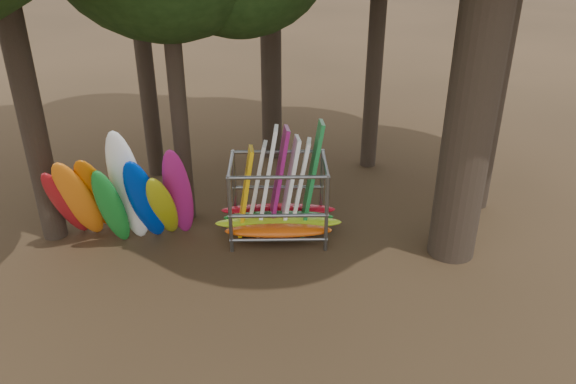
{
  "coord_description": "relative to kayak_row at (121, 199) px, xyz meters",
  "views": [
    {
      "loc": [
        0.39,
        -10.17,
        7.24
      ],
      "look_at": [
        0.65,
        1.5,
        1.4
      ],
      "focal_mm": 35.0,
      "sensor_mm": 36.0,
      "label": 1
    }
  ],
  "objects": [
    {
      "name": "ground",
      "position": [
        3.23,
        -1.44,
        -1.29
      ],
      "size": [
        120.0,
        120.0,
        0.0
      ],
      "primitive_type": "plane",
      "color": "#47331E",
      "rests_on": "ground"
    },
    {
      "name": "storage_rack",
      "position": [
        3.65,
        0.51,
        -0.36
      ],
      "size": [
        3.12,
        1.59,
        2.91
      ],
      "color": "slate",
      "rests_on": "ground"
    },
    {
      "name": "kayak_row",
      "position": [
        0.0,
        0.0,
        0.0
      ],
      "size": [
        3.37,
        2.04,
        3.25
      ],
      "color": "#AD161D",
      "rests_on": "ground"
    }
  ]
}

